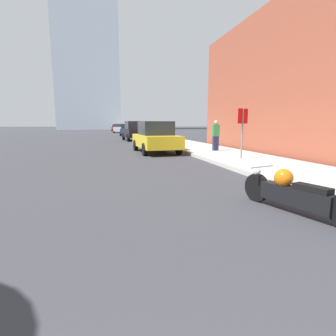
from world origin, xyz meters
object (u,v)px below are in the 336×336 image
Objects in this scene: motorcycle at (293,193)px; parked_car_blue at (126,130)px; parked_car_red at (116,128)px; stop_sign at (242,125)px; parked_car_white at (119,128)px; parked_car_black at (134,131)px; parked_car_yellow at (156,137)px; pedestrian at (216,135)px.

parked_car_blue reaches higher than motorcycle.
parked_car_red is 52.97m from stop_sign.
parked_car_white is (-0.33, 13.08, 0.03)m from parked_car_blue.
motorcycle is 0.54× the size of parked_car_black.
parked_car_red is at bearing 95.87° from parked_car_blue.
parked_car_red is (-0.36, 58.92, 0.40)m from motorcycle.
stop_sign is at bearing 53.45° from motorcycle.
parked_car_yellow reaches higher than parked_car_white.
parked_car_yellow is at bearing 76.96° from motorcycle.
stop_sign is 3.38m from pedestrian.
stop_sign is at bearing -95.40° from pedestrian.
parked_car_blue is at bearing -83.82° from parked_car_white.
parked_car_white is 37.18m from pedestrian.
pedestrian reaches higher than motorcycle.
stop_sign is at bearing -81.55° from parked_car_red.
parked_car_red is at bearing 93.49° from pedestrian.
parked_car_white is at bearing -84.66° from parked_car_red.
motorcycle is 21.69m from parked_car_black.
parked_car_yellow is 2.19× the size of stop_sign.
parked_car_blue is (0.26, 11.63, -0.11)m from parked_car_black.
parked_car_red is (-0.29, 25.61, -0.03)m from parked_car_blue.
parked_car_yellow is 11.18m from parked_car_black.
parked_car_white is at bearing 87.11° from parked_car_yellow.
parked_car_blue is at bearing 96.50° from pedestrian.
parked_car_black is (0.07, 11.17, 0.07)m from parked_car_yellow.
parked_car_white is 2.92× the size of pedestrian.
parked_car_blue is 2.19× the size of stop_sign.
motorcycle is 1.10× the size of stop_sign.
parked_car_red is at bearing 84.52° from parked_car_black.
parked_car_black reaches higher than parked_car_yellow.
parked_car_yellow is 0.94× the size of parked_car_red.
motorcycle is at bearing -84.78° from parked_car_white.
pedestrian is at bearing -78.27° from parked_car_blue.
parked_car_black is at bearing -86.04° from parked_car_blue.
stop_sign is at bearing -79.71° from parked_car_blue.
parked_car_red is 2.33× the size of stop_sign.
pedestrian is (2.66, 9.34, 0.60)m from motorcycle.
parked_car_blue is (0.33, 22.80, -0.04)m from parked_car_yellow.
stop_sign is (2.35, 6.02, 1.17)m from motorcycle.
pedestrian reaches higher than parked_car_white.
stop_sign reaches higher than parked_car_yellow.
pedestrian is at bearing -23.85° from parked_car_yellow.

